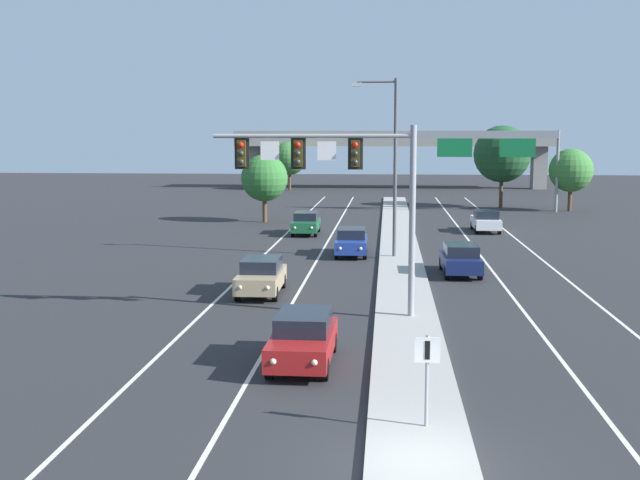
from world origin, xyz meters
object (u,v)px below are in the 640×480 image
Objects in this scene: street_lamp_median at (391,157)px; car_receding_white at (486,221)px; car_oncoming_tan at (261,276)px; car_oncoming_green at (306,223)px; car_oncoming_blue at (351,241)px; car_receding_navy at (460,259)px; median_sign_post at (427,367)px; tree_far_right_a at (571,170)px; highway_sign_gantry at (486,145)px; tree_far_right_c at (502,154)px; overhead_signal_mast at (341,175)px; car_oncoming_red at (303,338)px; tree_far_left_b at (290,158)px; tree_far_left_c at (264,178)px.

car_receding_white is at bearing 62.48° from street_lamp_median.
car_oncoming_tan is 1.00× the size of car_oncoming_green.
car_receding_navy is (5.78, -6.09, 0.00)m from car_oncoming_blue.
median_sign_post is 38.23m from car_oncoming_green.
tree_far_right_a is at bearing 74.37° from median_sign_post.
tree_far_right_c is (2.09, 4.33, -0.93)m from highway_sign_gantry.
overhead_signal_mast is 7.88m from car_oncoming_red.
car_receding_navy is at bearing -59.21° from car_oncoming_green.
highway_sign_gantry is at bearing 83.55° from car_receding_white.
tree_far_right_c is (3.88, 20.14, 4.41)m from car_receding_white.
street_lamp_median is 2.23× the size of car_receding_navy.
overhead_signal_mast reaches higher than car_oncoming_green.
median_sign_post is at bearing -98.80° from car_receding_white.
car_receding_navy is at bearing -100.68° from car_receding_white.
car_oncoming_green is (-0.25, 21.63, 0.00)m from car_oncoming_tan.
tree_far_right_c is at bearing 53.44° from car_oncoming_green.
car_oncoming_red is at bearing -84.25° from car_oncoming_green.
car_receding_navy is at bearing -98.74° from highway_sign_gantry.
car_receding_navy is 0.77× the size of tree_far_right_a.
tree_far_right_c is at bearing 80.50° from median_sign_post.
car_receding_white is at bearing 72.62° from overhead_signal_mast.
tree_far_left_b reaches higher than tree_far_right_a.
tree_far_right_c is at bearing 76.12° from car_oncoming_red.
car_oncoming_tan is 21.63m from car_oncoming_green.
car_oncoming_red is 17.52m from car_receding_navy.
tree_far_right_c is at bearing 72.05° from street_lamp_median.
car_oncoming_tan and car_oncoming_blue have the same top height.
tree_far_left_b is 40.21m from tree_far_right_a.
car_oncoming_tan is at bearing 105.76° from car_oncoming_red.
car_receding_navy is at bearing 82.82° from median_sign_post.
overhead_signal_mast is 12.39m from car_receding_navy.
highway_sign_gantry reaches higher than car_oncoming_green.
car_oncoming_green is 0.56× the size of tree_far_right_c.
street_lamp_median is (1.94, 15.13, 0.29)m from overhead_signal_mast.
tree_far_left_b is at bearing 127.59° from highway_sign_gantry.
car_oncoming_blue is 1.01× the size of car_receding_white.
median_sign_post is 0.49× the size of car_oncoming_blue.
tree_far_left_c is (-18.93, -10.69, -2.58)m from highway_sign_gantry.
street_lamp_median is at bearing 62.03° from car_oncoming_tan.
car_receding_white is 20.98m from tree_far_right_c.
street_lamp_median is 13.35m from car_oncoming_green.
street_lamp_median reaches higher than car_receding_white.
overhead_signal_mast is at bearing 83.04° from car_oncoming_red.
highway_sign_gantry is 8.37m from tree_far_right_a.
highway_sign_gantry is (11.49, 50.66, 5.34)m from car_oncoming_red.
street_lamp_median is at bearing -107.95° from tree_far_right_c.
car_receding_white is 19.71m from tree_far_right_a.
highway_sign_gantry is 2.11× the size of tree_far_left_b.
highway_sign_gantry is (8.01, 56.00, 4.58)m from median_sign_post.
overhead_signal_mast reaches higher than tree_far_left_b.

